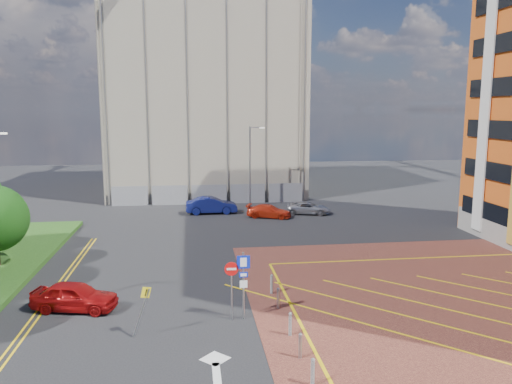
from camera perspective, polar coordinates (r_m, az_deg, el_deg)
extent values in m
plane|color=black|center=(22.95, -2.44, -15.34)|extent=(140.00, 140.00, 0.00)
cube|color=silver|center=(34.77, -26.97, 5.99)|extent=(0.50, 0.15, 0.12)
cylinder|color=#9EA0A8|center=(49.43, -0.69, 2.88)|extent=(0.16, 0.16, 8.00)
cylinder|color=#9EA0A8|center=(49.21, 0.00, 7.38)|extent=(1.20, 0.10, 0.10)
cube|color=silver|center=(49.30, 0.69, 7.35)|extent=(0.50, 0.15, 0.12)
cylinder|color=#9EA0A8|center=(23.30, -1.44, -10.69)|extent=(0.10, 0.10, 3.20)
cube|color=#0A20BA|center=(22.90, -1.45, -8.01)|extent=(0.60, 0.04, 0.60)
cube|color=white|center=(22.88, -1.44, -8.03)|extent=(0.30, 0.02, 0.42)
cube|color=#0A20BA|center=(23.09, -1.44, -9.43)|extent=(0.40, 0.04, 0.25)
cube|color=white|center=(23.07, -1.43, -9.45)|extent=(0.28, 0.02, 0.14)
cube|color=white|center=(23.24, -1.44, -10.48)|extent=(0.35, 0.04, 0.35)
cylinder|color=#9EA0A8|center=(23.34, -2.81, -11.31)|extent=(0.08, 0.08, 2.70)
cylinder|color=red|center=(22.95, -2.82, -8.77)|extent=(0.64, 0.04, 0.64)
cube|color=white|center=(22.92, -2.82, -8.79)|extent=(0.44, 0.02, 0.10)
cylinder|color=#9EA0A8|center=(22.27, -12.96, -13.30)|extent=(0.79, 0.08, 2.11)
cube|color=yellow|center=(21.89, -12.47, -11.15)|extent=(0.43, 0.43, 0.57)
cylinder|color=black|center=(18.67, 6.49, -19.95)|extent=(0.14, 0.14, 0.90)
cylinder|color=#9EA0A8|center=(20.38, 5.09, -17.25)|extent=(0.14, 0.14, 0.90)
cylinder|color=black|center=(22.15, 3.93, -14.97)|extent=(0.14, 0.14, 0.90)
cylinder|color=#9EA0A8|center=(24.86, 2.54, -12.16)|extent=(0.14, 0.14, 0.90)
cylinder|color=black|center=(26.71, 1.79, -10.60)|extent=(0.14, 0.14, 0.90)
cube|color=gray|center=(60.81, -5.87, 10.66)|extent=(21.20, 19.20, 22.00)
cube|color=gold|center=(63.32, -4.14, 16.07)|extent=(0.90, 0.90, 34.00)
cube|color=gray|center=(51.57, -4.26, -0.24)|extent=(21.60, 0.06, 2.00)
imported|color=#990D0D|center=(26.13, -20.02, -11.12)|extent=(4.35, 2.52, 1.39)
imported|color=navy|center=(46.79, -5.11, -1.51)|extent=(4.77, 1.72, 1.56)
imported|color=red|center=(44.90, 1.49, -2.20)|extent=(4.32, 2.87, 1.16)
imported|color=#A0A1A7|center=(46.68, 5.98, -1.83)|extent=(4.39, 2.88, 1.12)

